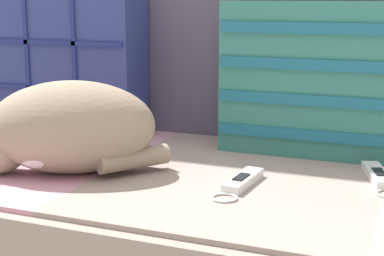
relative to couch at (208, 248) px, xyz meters
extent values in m
cube|color=gray|center=(0.00, 0.00, 0.09)|extent=(1.93, 0.80, 0.20)
cube|color=gray|center=(-0.46, -0.02, 0.19)|extent=(0.19, 0.72, 0.01)
cube|color=#C6899E|center=(-0.28, -0.02, 0.19)|extent=(0.19, 0.72, 0.01)
cube|color=gray|center=(-0.09, -0.02, 0.19)|extent=(0.19, 0.72, 0.01)
cube|color=gray|center=(0.09, -0.02, 0.19)|extent=(0.19, 0.72, 0.01)
cube|color=gray|center=(0.28, -0.02, 0.19)|extent=(0.19, 0.72, 0.01)
cube|color=#514C60|center=(0.00, 0.34, 0.42)|extent=(1.93, 0.14, 0.45)
cube|color=navy|center=(-0.49, 0.19, 0.38)|extent=(0.44, 0.13, 0.37)
cube|color=navy|center=(-0.49, 0.13, 0.32)|extent=(0.43, 0.01, 0.01)
cube|color=navy|center=(-0.56, 0.13, 0.38)|extent=(0.01, 0.01, 0.35)
cube|color=navy|center=(-0.49, 0.13, 0.44)|extent=(0.43, 0.01, 0.01)
cube|color=navy|center=(-0.41, 0.13, 0.38)|extent=(0.01, 0.01, 0.35)
cube|color=#337A70|center=(0.21, 0.19, 0.37)|extent=(0.46, 0.13, 0.35)
cube|color=#1E667F|center=(0.21, 0.13, 0.25)|extent=(0.45, 0.01, 0.02)
cube|color=#1E667F|center=(0.21, 0.13, 0.33)|extent=(0.45, 0.01, 0.02)
cube|color=#1E667F|center=(0.21, 0.13, 0.41)|extent=(0.45, 0.01, 0.02)
cube|color=#1E667F|center=(0.21, 0.13, 0.49)|extent=(0.45, 0.01, 0.02)
ellipsoid|color=gray|center=(-0.25, -0.15, 0.29)|extent=(0.39, 0.32, 0.19)
sphere|color=gray|center=(-0.38, -0.21, 0.25)|extent=(0.11, 0.11, 0.11)
ellipsoid|color=white|center=(-0.29, -0.22, 0.26)|extent=(0.10, 0.05, 0.09)
cylinder|color=gray|center=(-0.12, -0.12, 0.23)|extent=(0.13, 0.15, 0.04)
cone|color=gray|center=(-0.39, -0.19, 0.31)|extent=(0.04, 0.04, 0.04)
cube|color=white|center=(0.11, -0.10, 0.20)|extent=(0.05, 0.14, 0.02)
cube|color=black|center=(0.11, -0.11, 0.21)|extent=(0.02, 0.05, 0.00)
cube|color=black|center=(0.12, -0.04, 0.20)|extent=(0.03, 0.01, 0.02)
torus|color=silver|center=(0.10, -0.19, 0.20)|extent=(0.05, 0.05, 0.01)
cube|color=white|center=(0.35, 0.03, 0.20)|extent=(0.08, 0.15, 0.02)
cube|color=black|center=(0.36, 0.02, 0.21)|extent=(0.03, 0.06, 0.00)
cube|color=black|center=(0.33, 0.10, 0.20)|extent=(0.03, 0.02, 0.02)
camera|label=1|loc=(0.42, -1.16, 0.56)|focal=55.00mm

